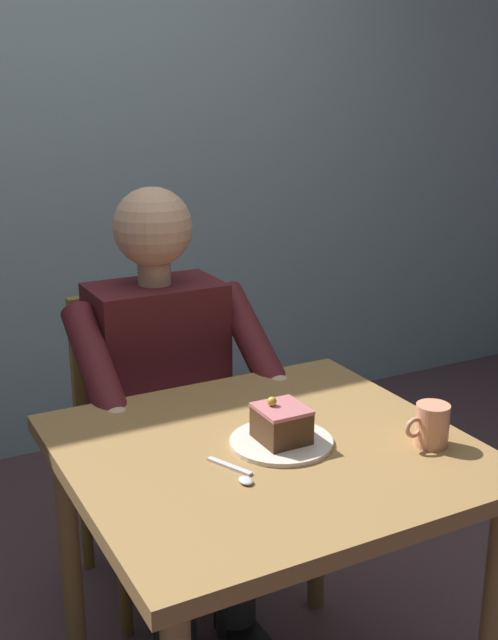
{
  "coord_description": "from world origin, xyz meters",
  "views": [
    {
      "loc": [
        0.74,
        1.31,
        1.48
      ],
      "look_at": [
        -0.01,
        -0.1,
        0.99
      ],
      "focal_mm": 44.03,
      "sensor_mm": 36.0,
      "label": 1
    }
  ],
  "objects_px": {
    "cake_slice": "(281,423)",
    "dessert_spoon": "(238,474)",
    "dining_table": "(267,489)",
    "seated_person": "(169,402)",
    "chair": "(148,429)",
    "coffee_cup": "(431,424)"
  },
  "relations": [
    {
      "from": "dining_table",
      "to": "seated_person",
      "type": "xyz_separation_m",
      "value": [
        -0.0,
        -0.55,
        -0.01
      ]
    },
    {
      "from": "chair",
      "to": "coffee_cup",
      "type": "xyz_separation_m",
      "value": [
        -0.31,
        0.89,
        0.31
      ]
    },
    {
      "from": "dining_table",
      "to": "coffee_cup",
      "type": "distance_m",
      "value": 0.38
    },
    {
      "from": "seated_person",
      "to": "coffee_cup",
      "type": "relative_size",
      "value": 11.42
    },
    {
      "from": "dining_table",
      "to": "seated_person",
      "type": "distance_m",
      "value": 0.56
    },
    {
      "from": "chair",
      "to": "coffee_cup",
      "type": "bearing_deg",
      "value": 109.02
    },
    {
      "from": "seated_person",
      "to": "dining_table",
      "type": "bearing_deg",
      "value": 90.0
    },
    {
      "from": "cake_slice",
      "to": "seated_person",
      "type": "bearing_deg",
      "value": -87.0
    },
    {
      "from": "seated_person",
      "to": "dessert_spoon",
      "type": "bearing_deg",
      "value": 79.87
    },
    {
      "from": "dining_table",
      "to": "cake_slice",
      "type": "relative_size",
      "value": 7.81
    },
    {
      "from": "seated_person",
      "to": "cake_slice",
      "type": "relative_size",
      "value": 11.45
    },
    {
      "from": "dessert_spoon",
      "to": "chair",
      "type": "bearing_deg",
      "value": -98.02
    },
    {
      "from": "cake_slice",
      "to": "coffee_cup",
      "type": "height_order",
      "value": "cake_slice"
    },
    {
      "from": "dining_table",
      "to": "chair",
      "type": "bearing_deg",
      "value": -90.0
    },
    {
      "from": "chair",
      "to": "dessert_spoon",
      "type": "bearing_deg",
      "value": 81.98
    },
    {
      "from": "dining_table",
      "to": "coffee_cup",
      "type": "bearing_deg",
      "value": 152.45
    },
    {
      "from": "cake_slice",
      "to": "dessert_spoon",
      "type": "relative_size",
      "value": 0.75
    },
    {
      "from": "seated_person",
      "to": "dessert_spoon",
      "type": "relative_size",
      "value": 8.63
    },
    {
      "from": "cake_slice",
      "to": "coffee_cup",
      "type": "relative_size",
      "value": 1.0
    },
    {
      "from": "cake_slice",
      "to": "coffee_cup",
      "type": "distance_m",
      "value": 0.32
    },
    {
      "from": "cake_slice",
      "to": "dessert_spoon",
      "type": "bearing_deg",
      "value": 29.35
    },
    {
      "from": "dining_table",
      "to": "dessert_spoon",
      "type": "height_order",
      "value": "dessert_spoon"
    }
  ]
}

